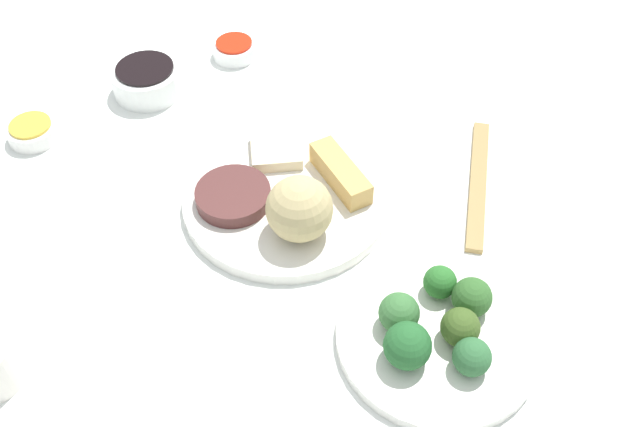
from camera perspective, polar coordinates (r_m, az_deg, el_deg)
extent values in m
cube|color=white|center=(0.90, -5.43, 1.12)|extent=(2.20, 2.20, 0.02)
cylinder|color=white|center=(0.87, -2.60, 1.45)|extent=(0.26, 0.26, 0.02)
sphere|color=tan|center=(0.80, -1.67, 0.37)|extent=(0.08, 0.08, 0.08)
cube|color=tan|center=(0.87, 1.65, 3.27)|extent=(0.10, 0.10, 0.03)
cube|color=beige|center=(0.91, -3.54, 5.10)|extent=(0.08, 0.08, 0.02)
cylinder|color=#502927|center=(0.86, -6.99, 1.42)|extent=(0.09, 0.09, 0.02)
cylinder|color=white|center=(0.76, 9.42, -9.74)|extent=(0.21, 0.21, 0.01)
sphere|color=#396E37|center=(0.74, 6.37, -7.94)|extent=(0.04, 0.04, 0.04)
sphere|color=#3B5621|center=(0.74, 11.20, -8.94)|extent=(0.04, 0.04, 0.04)
sphere|color=#2E6436|center=(0.72, 12.10, -11.21)|extent=(0.04, 0.04, 0.04)
sphere|color=#296928|center=(0.77, 9.62, -5.45)|extent=(0.04, 0.04, 0.04)
sphere|color=#235C2A|center=(0.71, 7.04, -10.50)|extent=(0.05, 0.05, 0.05)
sphere|color=#316029|center=(0.76, 12.10, -6.59)|extent=(0.04, 0.04, 0.04)
cylinder|color=white|center=(1.06, -13.71, 10.34)|extent=(0.10, 0.10, 0.04)
cylinder|color=black|center=(1.04, -13.92, 11.25)|extent=(0.08, 0.08, 0.00)
cylinder|color=white|center=(1.11, -6.87, 12.90)|extent=(0.07, 0.07, 0.02)
cylinder|color=red|center=(1.10, -6.93, 13.44)|extent=(0.05, 0.05, 0.00)
cylinder|color=white|center=(1.03, -22.08, 6.06)|extent=(0.07, 0.07, 0.02)
cylinder|color=yellow|center=(1.02, -22.28, 6.59)|extent=(0.05, 0.05, 0.00)
cube|color=#9C7D47|center=(0.92, 12.57, 2.40)|extent=(0.04, 0.23, 0.01)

